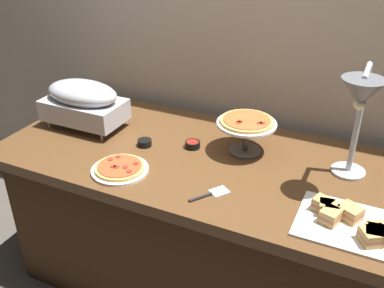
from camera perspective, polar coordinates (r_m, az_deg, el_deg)
name	(u,v)px	position (r m, az deg, el deg)	size (l,w,h in m)	color
ground_plane	(205,282)	(2.40, 1.71, -17.61)	(8.00, 8.00, 0.00)	#4C443D
back_wall	(250,32)	(2.19, 7.63, 14.34)	(4.40, 0.04, 2.40)	#B7A893
buffet_table	(206,224)	(2.14, 1.86, -10.45)	(1.90, 0.84, 0.76)	brown
chafing_dish	(83,101)	(2.21, -14.09, 5.47)	(0.40, 0.23, 0.24)	#B7BABF
heat_lamp	(360,103)	(1.64, 21.21, 5.06)	(0.15, 0.32, 0.48)	#B7BABF
pizza_plate_front	(120,169)	(1.84, -9.45, -3.20)	(0.24, 0.24, 0.03)	white
pizza_plate_center	(247,125)	(1.92, 7.18, 2.44)	(0.26, 0.26, 0.17)	#595B60
sandwich_platter	(350,222)	(1.61, 20.02, -9.66)	(0.33, 0.28, 0.06)	white
sauce_cup_near	(145,142)	(2.02, -6.25, 0.20)	(0.07, 0.07, 0.03)	black
sauce_cup_far	(193,144)	(1.99, 0.08, -0.04)	(0.07, 0.07, 0.03)	black
serving_spatula	(210,194)	(1.68, 2.43, -6.61)	(0.13, 0.16, 0.01)	#B7BABF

